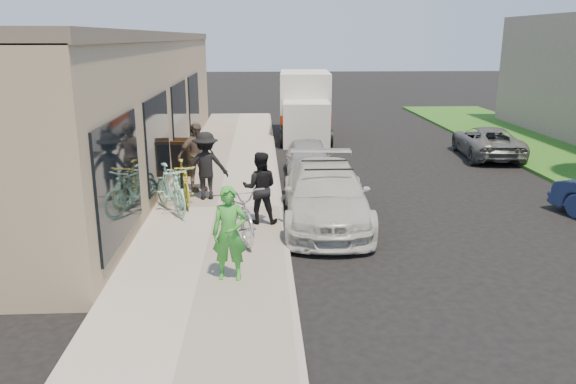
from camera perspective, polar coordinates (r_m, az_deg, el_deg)
name	(u,v)px	position (r m, az deg, el deg)	size (l,w,h in m)	color
ground	(310,259)	(10.79, 2.30, -6.77)	(120.00, 120.00, 0.00)	black
sidewalk	(217,210)	(13.59, -7.26, -1.80)	(3.00, 34.00, 0.15)	#9F998F
curb	(281,209)	(13.56, -0.71, -1.75)	(0.12, 34.00, 0.13)	gray
storefront	(122,102)	(18.55, -16.48, 8.80)	(3.60, 20.00, 4.22)	tan
bike_rack	(184,184)	(13.54, -10.48, 0.83)	(0.10, 0.67, 0.94)	black
sandwich_board	(181,157)	(16.63, -10.85, 3.47)	(0.75, 0.76, 1.07)	black
sedan_white	(326,194)	(12.64, 3.85, -0.24)	(2.08, 4.66, 1.37)	beige
sedan_silver	(308,159)	(16.82, 2.06, 3.40)	(1.34, 3.32, 1.13)	#A3A2A8
moving_truck	(305,108)	(23.92, 1.73, 8.50)	(2.31, 5.51, 2.66)	silver
far_car_gray	(487,142)	(20.91, 19.55, 4.83)	(1.79, 3.88, 1.08)	#505355
tandem_bike	(238,209)	(11.39, -5.11, -1.75)	(0.76, 2.17, 1.14)	silver
woman_rider	(230,233)	(9.34, -5.96, -4.21)	(0.58, 0.38, 1.60)	green
man_standing	(260,188)	(12.14, -2.87, 0.44)	(0.76, 0.60, 1.57)	black
cruiser_bike_a	(170,189)	(13.18, -11.87, 0.29)	(0.52, 1.84, 1.11)	#94DDC5
cruiser_bike_b	(179,183)	(14.02, -11.04, 0.91)	(0.63, 1.81, 0.95)	#94DDC5
cruiser_bike_c	(183,183)	(13.85, -10.57, 0.95)	(0.49, 1.73, 1.04)	gold
bystander_a	(206,166)	(14.09, -8.33, 2.66)	(1.09, 0.63, 1.69)	black
bystander_b	(196,157)	(14.89, -9.30, 3.55)	(1.06, 0.44, 1.81)	brown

